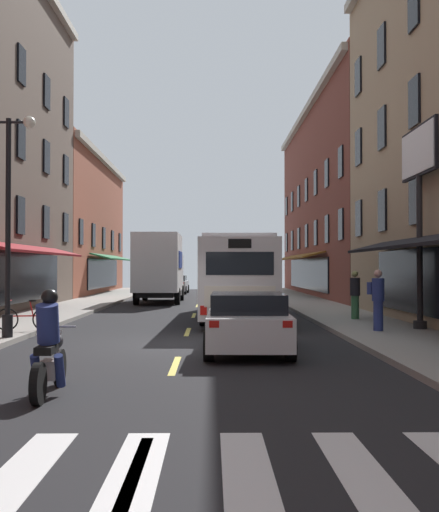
% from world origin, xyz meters
% --- Properties ---
extents(ground_plane, '(34.80, 80.00, 0.10)m').
position_xyz_m(ground_plane, '(0.00, 0.00, -0.05)').
color(ground_plane, black).
extents(lane_centre_dashes, '(0.14, 73.90, 0.01)m').
position_xyz_m(lane_centre_dashes, '(0.00, -0.25, 0.00)').
color(lane_centre_dashes, '#DBCC4C').
rests_on(lane_centre_dashes, ground).
extents(crosswalk_near, '(7.10, 2.80, 0.01)m').
position_xyz_m(crosswalk_near, '(0.00, -10.00, 0.00)').
color(crosswalk_near, silver).
rests_on(crosswalk_near, ground).
extents(sidewalk_right, '(3.00, 80.00, 0.14)m').
position_xyz_m(sidewalk_right, '(5.90, 0.00, 0.07)').
color(sidewalk_right, gray).
rests_on(sidewalk_right, ground).
extents(billboard_sign, '(0.40, 3.00, 6.16)m').
position_xyz_m(billboard_sign, '(7.05, 2.48, 4.84)').
color(billboard_sign, black).
rests_on(billboard_sign, sidewalk_right).
extents(transit_bus, '(2.88, 11.76, 3.08)m').
position_xyz_m(transit_bus, '(1.75, 8.35, 1.62)').
color(transit_bus, silver).
rests_on(transit_bus, ground).
extents(box_truck, '(2.50, 7.33, 3.81)m').
position_xyz_m(box_truck, '(-2.19, 18.59, 1.96)').
color(box_truck, white).
rests_on(box_truck, ground).
extents(sedan_near, '(1.98, 4.27, 1.38)m').
position_xyz_m(sedan_near, '(-2.03, 30.61, 0.71)').
color(sedan_near, silver).
rests_on(sedan_near, ground).
extents(sedan_mid, '(2.05, 4.37, 1.39)m').
position_xyz_m(sedan_mid, '(1.59, -1.57, 0.72)').
color(sedan_mid, silver).
rests_on(sedan_mid, ground).
extents(motorcycle_rider, '(0.62, 2.07, 1.66)m').
position_xyz_m(motorcycle_rider, '(-1.79, -6.40, 0.71)').
color(motorcycle_rider, black).
rests_on(motorcycle_rider, ground).
extents(bicycle_near, '(1.70, 0.48, 0.91)m').
position_xyz_m(bicycle_near, '(-4.73, 2.10, 0.50)').
color(bicycle_near, black).
rests_on(bicycle_near, sidewalk_left).
extents(pedestrian_near, '(0.46, 0.52, 1.79)m').
position_xyz_m(pedestrian_near, '(5.62, 1.94, 1.09)').
color(pedestrian_near, navy).
rests_on(pedestrian_near, sidewalk_right).
extents(pedestrian_mid, '(0.36, 0.36, 1.73)m').
position_xyz_m(pedestrian_mid, '(5.91, 6.01, 1.03)').
color(pedestrian_mid, '#33663F').
rests_on(pedestrian_mid, sidewalk_right).
extents(street_lamp_twin, '(1.42, 0.32, 5.90)m').
position_xyz_m(street_lamp_twin, '(-4.69, 0.37, 3.39)').
color(street_lamp_twin, black).
rests_on(street_lamp_twin, sidewalk_left).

